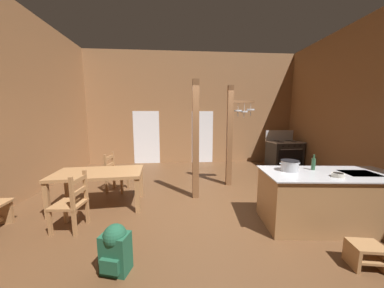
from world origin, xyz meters
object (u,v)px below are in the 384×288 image
(ladderback_chair_near_window, at_px, (72,203))
(bottle_tall_on_counter, at_px, (313,164))
(stove_range, at_px, (284,153))
(backpack, at_px, (115,247))
(mixing_bowl_on_counter, at_px, (338,175))
(stockpot_on_counter, at_px, (290,166))
(dining_table, at_px, (99,176))
(kitchen_island, at_px, (328,199))
(step_stool, at_px, (366,254))
(ladderback_chair_by_post, at_px, (115,173))

(ladderback_chair_near_window, relative_size, bottle_tall_on_counter, 3.48)
(stove_range, height_order, backpack, stove_range)
(stove_range, distance_m, mixing_bowl_on_counter, 4.46)
(backpack, xyz_separation_m, bottle_tall_on_counter, (3.11, 0.98, 0.71))
(stove_range, relative_size, backpack, 2.21)
(stockpot_on_counter, bearing_deg, dining_table, 166.22)
(bottle_tall_on_counter, bearing_deg, backpack, -162.57)
(kitchen_island, xyz_separation_m, stockpot_on_counter, (-0.61, 0.17, 0.55))
(kitchen_island, relative_size, bottle_tall_on_counter, 8.22)
(bottle_tall_on_counter, bearing_deg, mixing_bowl_on_counter, -76.37)
(stove_range, distance_m, stockpot_on_counter, 4.34)
(stove_range, distance_m, step_stool, 5.19)
(ladderback_chair_near_window, relative_size, mixing_bowl_on_counter, 5.47)
(kitchen_island, bearing_deg, stove_range, 69.93)
(kitchen_island, relative_size, mixing_bowl_on_counter, 12.93)
(dining_table, xyz_separation_m, ladderback_chair_by_post, (0.05, 0.88, -0.20))
(dining_table, bearing_deg, kitchen_island, -14.09)
(stove_range, xyz_separation_m, ladderback_chair_by_post, (-5.52, -2.04, -0.03))
(backpack, relative_size, mixing_bowl_on_counter, 3.43)
(ladderback_chair_near_window, distance_m, mixing_bowl_on_counter, 4.25)
(stove_range, height_order, mixing_bowl_on_counter, stove_range)
(kitchen_island, distance_m, dining_table, 4.26)
(step_stool, xyz_separation_m, mixing_bowl_on_counter, (0.17, 0.72, 0.77))
(stove_range, bearing_deg, backpack, -134.97)
(dining_table, bearing_deg, bottle_tall_on_counter, -11.82)
(ladderback_chair_near_window, bearing_deg, ladderback_chair_by_post, 83.95)
(backpack, relative_size, stockpot_on_counter, 1.65)
(step_stool, xyz_separation_m, stockpot_on_counter, (-0.38, 1.11, 0.84))
(kitchen_island, distance_m, mixing_bowl_on_counter, 0.54)
(step_stool, distance_m, backpack, 3.05)
(dining_table, xyz_separation_m, mixing_bowl_on_counter, (4.06, -1.25, 0.30))
(kitchen_island, xyz_separation_m, step_stool, (-0.24, -0.94, -0.28))
(kitchen_island, height_order, bottle_tall_on_counter, bottle_tall_on_counter)
(bottle_tall_on_counter, bearing_deg, step_stool, -93.59)
(stove_range, relative_size, stockpot_on_counter, 3.65)
(ladderback_chair_by_post, xyz_separation_m, bottle_tall_on_counter, (3.91, -1.71, 0.58))
(dining_table, relative_size, ladderback_chair_near_window, 1.86)
(stove_range, relative_size, mixing_bowl_on_counter, 7.61)
(step_stool, distance_m, bottle_tall_on_counter, 1.43)
(mixing_bowl_on_counter, bearing_deg, dining_table, 162.89)
(dining_table, distance_m, bottle_tall_on_counter, 4.06)
(backpack, bearing_deg, dining_table, 115.10)
(kitchen_island, xyz_separation_m, stove_range, (1.45, 3.96, 0.02))
(kitchen_island, relative_size, ladderback_chair_near_window, 2.36)
(kitchen_island, bearing_deg, backpack, -166.76)
(kitchen_island, xyz_separation_m, ladderback_chair_near_window, (-4.26, 0.21, -0.01))
(dining_table, relative_size, mixing_bowl_on_counter, 10.18)
(step_stool, bearing_deg, ladderback_chair_by_post, 143.33)
(ladderback_chair_by_post, distance_m, backpack, 2.81)
(step_stool, height_order, mixing_bowl_on_counter, mixing_bowl_on_counter)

